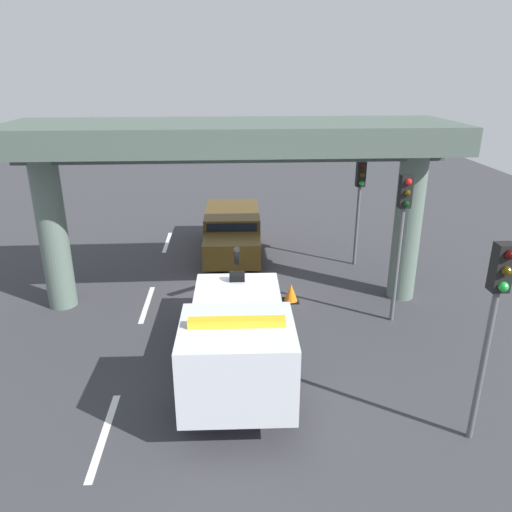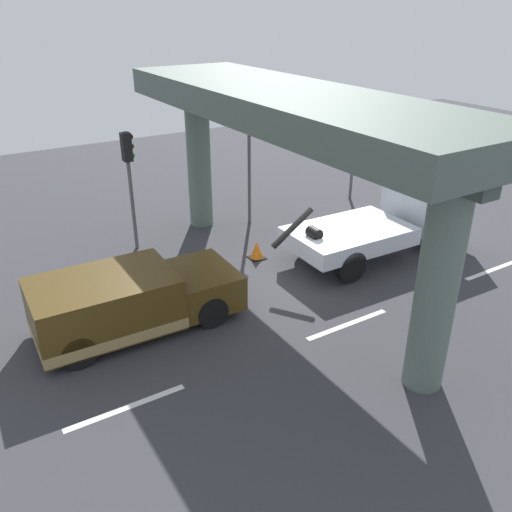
{
  "view_description": "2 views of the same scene",
  "coord_description": "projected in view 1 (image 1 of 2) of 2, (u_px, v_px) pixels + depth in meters",
  "views": [
    {
      "loc": [
        14.25,
        -0.19,
        7.02
      ],
      "look_at": [
        -0.16,
        0.69,
        1.5
      ],
      "focal_mm": 34.37,
      "sensor_mm": 36.0,
      "label": 1
    },
    {
      "loc": [
        -8.21,
        -11.55,
        7.68
      ],
      "look_at": [
        -0.95,
        0.21,
        0.99
      ],
      "focal_mm": 37.32,
      "sensor_mm": 36.0,
      "label": 2
    }
  ],
  "objects": [
    {
      "name": "lane_stripe_mid",
      "position": [
        147.0,
        304.0,
        15.64
      ],
      "size": [
        2.6,
        0.16,
        0.01
      ],
      "primitive_type": "cube",
      "color": "silver",
      "rests_on": "ground"
    },
    {
      "name": "traffic_light_near",
      "position": [
        360.0,
        191.0,
        17.81
      ],
      "size": [
        0.39,
        0.32,
        3.94
      ],
      "color": "#515456",
      "rests_on": "ground"
    },
    {
      "name": "tow_truck_white",
      "position": [
        237.0,
        338.0,
        11.33
      ],
      "size": [
        7.28,
        2.54,
        2.46
      ],
      "color": "silver",
      "rests_on": "ground"
    },
    {
      "name": "overpass_structure",
      "position": [
        232.0,
        152.0,
        14.22
      ],
      "size": [
        3.6,
        12.91,
        5.61
      ],
      "color": "#596B60",
      "rests_on": "ground"
    },
    {
      "name": "traffic_light_far",
      "position": [
        403.0,
        218.0,
        13.51
      ],
      "size": [
        0.39,
        0.32,
        4.37
      ],
      "color": "#515456",
      "rests_on": "ground"
    },
    {
      "name": "traffic_cone_orange",
      "position": [
        291.0,
        293.0,
        15.75
      ],
      "size": [
        0.5,
        0.5,
        0.6
      ],
      "color": "orange",
      "rests_on": "ground"
    },
    {
      "name": "lane_stripe_east",
      "position": [
        104.0,
        435.0,
        10.05
      ],
      "size": [
        2.6,
        0.16,
        0.01
      ],
      "primitive_type": "cube",
      "color": "silver",
      "rests_on": "ground"
    },
    {
      "name": "ground_plane",
      "position": [
        235.0,
        303.0,
        15.82
      ],
      "size": [
        60.0,
        40.0,
        0.1
      ],
      "primitive_type": "cube",
      "color": "#38383D"
    },
    {
      "name": "lane_stripe_west",
      "position": [
        167.0,
        242.0,
        21.24
      ],
      "size": [
        2.6,
        0.16,
        0.01
      ],
      "primitive_type": "cube",
      "color": "silver",
      "rests_on": "ground"
    },
    {
      "name": "traffic_light_mid",
      "position": [
        495.0,
        302.0,
        8.9
      ],
      "size": [
        0.39,
        0.32,
        4.19
      ],
      "color": "#515456",
      "rests_on": "ground"
    },
    {
      "name": "towed_van_green",
      "position": [
        232.0,
        232.0,
        20.07
      ],
      "size": [
        5.24,
        2.31,
        1.58
      ],
      "color": "#4C3814",
      "rests_on": "ground"
    }
  ]
}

